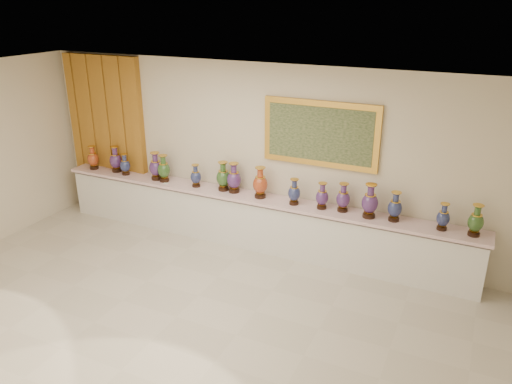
# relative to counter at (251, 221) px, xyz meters

# --- Properties ---
(ground) EXTENTS (8.00, 8.00, 0.00)m
(ground) POSITION_rel_counter_xyz_m (0.00, -2.27, -0.44)
(ground) COLOR beige
(ground) RESTS_ON ground
(room) EXTENTS (8.00, 8.00, 8.00)m
(room) POSITION_rel_counter_xyz_m (-2.37, 0.17, 1.14)
(room) COLOR beige
(room) RESTS_ON ground
(counter) EXTENTS (7.28, 0.48, 0.90)m
(counter) POSITION_rel_counter_xyz_m (0.00, 0.00, 0.00)
(counter) COLOR white
(counter) RESTS_ON ground
(vase_0) EXTENTS (0.22, 0.22, 0.44)m
(vase_0) POSITION_rel_counter_xyz_m (-3.25, -0.05, 0.66)
(vase_0) COLOR black
(vase_0) RESTS_ON counter
(vase_1) EXTENTS (0.25, 0.25, 0.48)m
(vase_1) POSITION_rel_counter_xyz_m (-2.77, 0.01, 0.68)
(vase_1) COLOR black
(vase_1) RESTS_ON counter
(vase_2) EXTENTS (0.24, 0.24, 0.39)m
(vase_2) POSITION_rel_counter_xyz_m (-2.51, -0.06, 0.64)
(vase_2) COLOR black
(vase_2) RESTS_ON counter
(vase_3) EXTENTS (0.25, 0.25, 0.50)m
(vase_3) POSITION_rel_counter_xyz_m (-1.85, -0.03, 0.69)
(vase_3) COLOR black
(vase_3) RESTS_ON counter
(vase_4) EXTENTS (0.26, 0.26, 0.48)m
(vase_4) POSITION_rel_counter_xyz_m (-1.67, -0.05, 0.68)
(vase_4) COLOR black
(vase_4) RESTS_ON counter
(vase_5) EXTENTS (0.23, 0.23, 0.39)m
(vase_5) POSITION_rel_counter_xyz_m (-1.02, -0.03, 0.64)
(vase_5) COLOR black
(vase_5) RESTS_ON counter
(vase_6) EXTENTS (0.28, 0.28, 0.50)m
(vase_6) POSITION_rel_counter_xyz_m (-0.52, 0.02, 0.69)
(vase_6) COLOR black
(vase_6) RESTS_ON counter
(vase_7) EXTENTS (0.31, 0.31, 0.50)m
(vase_7) POSITION_rel_counter_xyz_m (-0.32, 0.01, 0.69)
(vase_7) COLOR black
(vase_7) RESTS_ON counter
(vase_8) EXTENTS (0.31, 0.31, 0.51)m
(vase_8) POSITION_rel_counter_xyz_m (0.17, -0.02, 0.69)
(vase_8) COLOR black
(vase_8) RESTS_ON counter
(vase_9) EXTENTS (0.25, 0.25, 0.42)m
(vase_9) POSITION_rel_counter_xyz_m (0.76, -0.04, 0.65)
(vase_9) COLOR black
(vase_9) RESTS_ON counter
(vase_10) EXTENTS (0.21, 0.21, 0.42)m
(vase_10) POSITION_rel_counter_xyz_m (1.21, -0.02, 0.65)
(vase_10) COLOR black
(vase_10) RESTS_ON counter
(vase_11) EXTENTS (0.23, 0.23, 0.45)m
(vase_11) POSITION_rel_counter_xyz_m (1.53, 0.02, 0.66)
(vase_11) COLOR black
(vase_11) RESTS_ON counter
(vase_12) EXTENTS (0.30, 0.30, 0.52)m
(vase_12) POSITION_rel_counter_xyz_m (1.94, -0.04, 0.70)
(vase_12) COLOR black
(vase_12) RESTS_ON counter
(vase_13) EXTENTS (0.22, 0.22, 0.44)m
(vase_13) POSITION_rel_counter_xyz_m (2.29, -0.00, 0.66)
(vase_13) COLOR black
(vase_13) RESTS_ON counter
(vase_14) EXTENTS (0.22, 0.22, 0.39)m
(vase_14) POSITION_rel_counter_xyz_m (2.96, -0.02, 0.64)
(vase_14) COLOR black
(vase_14) RESTS_ON counter
(vase_15) EXTENTS (0.22, 0.22, 0.45)m
(vase_15) POSITION_rel_counter_xyz_m (3.37, -0.03, 0.67)
(vase_15) COLOR black
(vase_15) RESTS_ON counter
(label_card) EXTENTS (0.10, 0.06, 0.00)m
(label_card) POSITION_rel_counter_xyz_m (-1.58, -0.14, 0.47)
(label_card) COLOR white
(label_card) RESTS_ON counter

